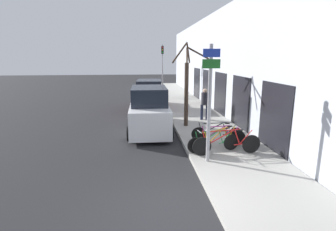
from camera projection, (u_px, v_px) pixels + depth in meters
The scene contains 14 objects.
ground_plane at pixel (151, 113), 17.17m from camera, with size 80.00×80.00×0.00m, color black.
sidewalk_curb at pixel (184, 104), 20.15m from camera, with size 3.20×32.00×0.15m.
building_facade at pixel (207, 62), 19.57m from camera, with size 0.23×32.00×6.50m.
signpost at pixel (209, 101), 8.44m from camera, with size 0.57×0.14×3.85m.
bicycle_0 at pixel (227, 144), 9.41m from camera, with size 2.54×0.44×0.94m.
bicycle_1 at pixel (214, 142), 9.70m from camera, with size 2.02×0.45×0.83m.
bicycle_2 at pixel (220, 141), 9.87m from camera, with size 1.93×1.05×0.85m.
bicycle_3 at pixel (220, 137), 10.34m from camera, with size 2.06×0.44×0.84m.
bicycle_4 at pixel (217, 133), 10.86m from camera, with size 2.13×0.49×0.83m.
parked_car_0 at pixel (149, 111), 12.74m from camera, with size 2.07×4.65×2.22m.
parked_car_1 at pixel (149, 96), 18.25m from camera, with size 2.23×4.52×2.07m.
pedestrian_near at pixel (205, 102), 14.58m from camera, with size 0.46×0.39×1.75m.
street_tree at pixel (187, 87), 13.04m from camera, with size 2.21×1.93×4.17m.
traffic_light at pixel (162, 64), 22.36m from camera, with size 0.20×0.30×4.50m.
Camera 1 is at (-0.72, -5.62, 3.58)m, focal length 28.00 mm.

